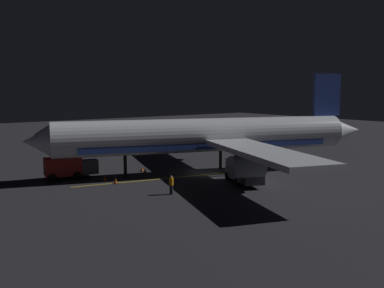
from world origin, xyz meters
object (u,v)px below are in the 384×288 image
ground_crew_worker (171,185)px  traffic_cone_far (116,181)px  traffic_cone_near_right (142,169)px  traffic_cone_near_left (145,171)px  traffic_cone_under_wing (105,179)px  baggage_truck (69,168)px  airliner (211,137)px  catering_truck (243,172)px

ground_crew_worker → traffic_cone_far: ground_crew_worker is taller
traffic_cone_far → traffic_cone_near_right: bearing=-52.7°
traffic_cone_near_left → traffic_cone_near_right: size_ratio=1.00×
traffic_cone_near_left → traffic_cone_under_wing: bearing=103.5°
traffic_cone_near_left → traffic_cone_under_wing: size_ratio=1.00×
baggage_truck → traffic_cone_near_left: 8.55m
traffic_cone_near_left → traffic_cone_near_right: (1.01, -0.18, 0.00)m
ground_crew_worker → traffic_cone_under_wing: size_ratio=3.16×
airliner → traffic_cone_under_wing: bearing=74.8°
airliner → traffic_cone_under_wing: size_ratio=71.20×
traffic_cone_near_right → traffic_cone_under_wing: 6.32m
traffic_cone_near_right → traffic_cone_far: (-4.23, 5.55, 0.00)m
ground_crew_worker → traffic_cone_near_right: (11.32, -3.55, -0.64)m
baggage_truck → traffic_cone_near_left: (-1.98, -8.26, -0.95)m
ground_crew_worker → traffic_cone_under_wing: ground_crew_worker is taller
traffic_cone_far → ground_crew_worker: bearing=-164.3°
traffic_cone_near_left → traffic_cone_under_wing: same height
ground_crew_worker → traffic_cone_near_left: bearing=-18.1°
traffic_cone_near_left → traffic_cone_near_right: same height
traffic_cone_near_right → airliner: bearing=-133.4°
ground_crew_worker → traffic_cone_far: bearing=15.7°
ground_crew_worker → traffic_cone_under_wing: 9.26m
airliner → traffic_cone_near_right: airliner is taller
traffic_cone_under_wing → baggage_truck: bearing=37.6°
ground_crew_worker → traffic_cone_far: 7.39m
baggage_truck → ground_crew_worker: (-12.30, -4.89, -0.31)m
baggage_truck → traffic_cone_far: size_ratio=10.34×
airliner → traffic_cone_far: bearing=83.4°
airliner → catering_truck: (-6.34, 0.98, -3.00)m
baggage_truck → catering_truck: (-12.88, -13.34, -0.03)m
baggage_truck → catering_truck: 18.54m
ground_crew_worker → traffic_cone_near_right: ground_crew_worker is taller
airliner → traffic_cone_near_left: 8.53m
ground_crew_worker → traffic_cone_far: size_ratio=3.16×
ground_crew_worker → traffic_cone_near_left: ground_crew_worker is taller
catering_truck → traffic_cone_near_right: bearing=22.4°
airliner → traffic_cone_under_wing: airliner is taller
catering_truck → traffic_cone_far: 13.00m
traffic_cone_near_left → catering_truck: bearing=-155.0°
catering_truck → traffic_cone_near_left: bearing=25.0°
catering_truck → ground_crew_worker: catering_truck is taller
ground_crew_worker → traffic_cone_under_wing: bearing=14.5°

